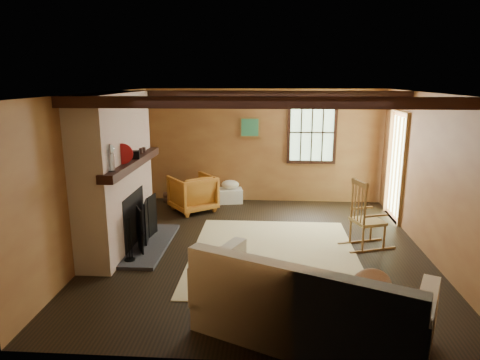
# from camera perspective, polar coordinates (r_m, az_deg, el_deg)

# --- Properties ---
(ground) EXTENTS (5.50, 5.50, 0.00)m
(ground) POSITION_cam_1_polar(r_m,az_deg,el_deg) (6.80, 2.79, -9.15)
(ground) COLOR black
(ground) RESTS_ON ground
(room_envelope) EXTENTS (5.02, 5.52, 2.44)m
(room_envelope) POSITION_cam_1_polar(r_m,az_deg,el_deg) (6.61, 4.91, 4.90)
(room_envelope) COLOR olive
(room_envelope) RESTS_ON ground
(fireplace) EXTENTS (1.02, 2.30, 2.40)m
(fireplace) POSITION_cam_1_polar(r_m,az_deg,el_deg) (6.86, -16.04, 0.22)
(fireplace) COLOR brown
(fireplace) RESTS_ON ground
(rug) EXTENTS (2.50, 3.00, 0.01)m
(rug) POSITION_cam_1_polar(r_m,az_deg,el_deg) (6.61, 4.52, -9.82)
(rug) COLOR #C9BE86
(rug) RESTS_ON ground
(rocking_chair) EXTENTS (0.89, 0.65, 1.10)m
(rocking_chair) POSITION_cam_1_polar(r_m,az_deg,el_deg) (7.00, 16.43, -5.01)
(rocking_chair) COLOR #A58750
(rocking_chair) RESTS_ON ground
(sofa) EXTENTS (2.54, 1.90, 0.94)m
(sofa) POSITION_cam_1_polar(r_m,az_deg,el_deg) (4.57, 9.12, -16.61)
(sofa) COLOR silver
(sofa) RESTS_ON ground
(firewood_pile) EXTENTS (0.64, 0.12, 0.23)m
(firewood_pile) POSITION_cam_1_polar(r_m,az_deg,el_deg) (9.26, -8.21, -2.33)
(firewood_pile) COLOR brown
(firewood_pile) RESTS_ON ground
(laundry_basket) EXTENTS (0.56, 0.47, 0.30)m
(laundry_basket) POSITION_cam_1_polar(r_m,az_deg,el_deg) (9.20, -1.30, -2.08)
(laundry_basket) COLOR white
(laundry_basket) RESTS_ON ground
(basket_pillow) EXTENTS (0.44, 0.39, 0.19)m
(basket_pillow) POSITION_cam_1_polar(r_m,az_deg,el_deg) (9.14, -1.31, -0.60)
(basket_pillow) COLOR silver
(basket_pillow) RESTS_ON laundry_basket
(armchair) EXTENTS (1.11, 1.11, 0.73)m
(armchair) POSITION_cam_1_polar(r_m,az_deg,el_deg) (8.62, -6.32, -1.74)
(armchair) COLOR #BF6026
(armchair) RESTS_ON ground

